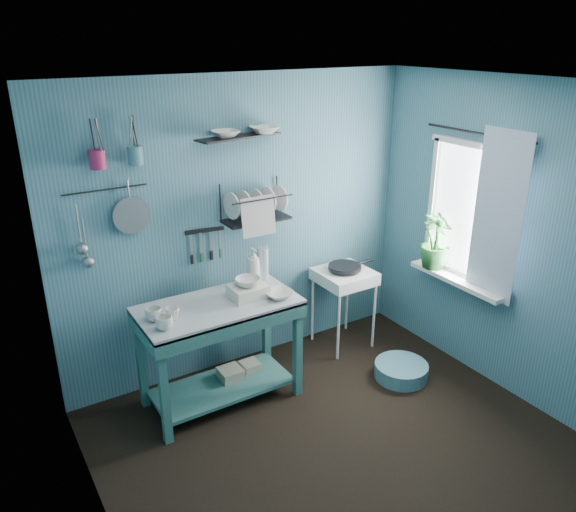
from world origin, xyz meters
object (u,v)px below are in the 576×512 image
frying_pan (345,267)px  floor_basin (401,371)px  dish_rack (256,202)px  utensil_cup_teal (135,155)px  mug_right (154,314)px  hotplate_stand (343,308)px  colander (131,215)px  storage_tin_large (231,380)px  wash_tub (248,291)px  water_bottle (263,263)px  potted_plant (436,241)px  storage_tin_small (250,372)px  mug_mid (173,314)px  soap_bottle (254,266)px  work_counter (221,353)px  mug_left (164,323)px  utensil_cup_magenta (98,159)px

frying_pan → floor_basin: bearing=-83.4°
dish_rack → utensil_cup_teal: size_ratio=4.23×
dish_rack → floor_basin: bearing=-34.8°
frying_pan → mug_right: bearing=-173.9°
hotplate_stand → colander: size_ratio=2.69×
storage_tin_large → wash_tub: bearing=-25.0°
water_bottle → floor_basin: (0.92, -0.75, -0.94)m
potted_plant → floor_basin: size_ratio=1.06×
wash_tub → floor_basin: 1.55m
hotplate_stand → storage_tin_small: (-1.06, -0.12, -0.28)m
frying_pan → utensil_cup_teal: size_ratio=2.31×
mug_right → floor_basin: bearing=-15.4°
mug_mid → wash_tub: wash_tub is taller
mug_mid → soap_bottle: bearing=18.0°
storage_tin_large → utensil_cup_teal: bearing=144.6°
water_bottle → storage_tin_large: 1.00m
water_bottle → floor_basin: size_ratio=0.61×
work_counter → water_bottle: (0.52, 0.22, 0.57)m
dish_rack → potted_plant: (1.43, -0.64, -0.42)m
work_counter → mug_left: size_ratio=9.91×
mug_left → utensil_cup_teal: 1.20m
work_counter → floor_basin: work_counter is taller
frying_pan → floor_basin: (0.09, -0.73, -0.73)m
dish_rack → soap_bottle: bearing=-117.8°
water_bottle → floor_basin: bearing=-39.2°
wash_tub → utensil_cup_teal: 1.31m
mug_left → storage_tin_small: mug_left is taller
colander → storage_tin_small: size_ratio=1.40×
mug_right → dish_rack: size_ratio=0.22×
dish_rack → utensil_cup_magenta: 1.29m
work_counter → storage_tin_small: bearing=18.0°
mug_right → mug_mid: bearing=-26.6°
wash_tub → storage_tin_small: wash_tub is taller
storage_tin_large → storage_tin_small: size_ratio=1.10×
mug_right → wash_tub: 0.75m
utensil_cup_teal → storage_tin_small: size_ratio=0.65×
potted_plant → storage_tin_large: (-1.87, 0.34, -0.96)m
water_bottle → colander: colander is taller
frying_pan → utensil_cup_magenta: size_ratio=2.31×
potted_plant → floor_basin: potted_plant is taller
work_counter → hotplate_stand: work_counter is taller
work_counter → colander: colander is taller
utensil_cup_teal → dish_rack: bearing=-3.1°
floor_basin → storage_tin_large: bearing=156.5°
mug_left → floor_basin: 2.13m
mug_mid → hotplate_stand: mug_mid is taller
mug_right → frying_pan: size_ratio=0.41×
storage_tin_small → floor_basin: 1.30m
mug_left → colander: bearing=88.2°
wash_tub → frying_pan: bearing=11.2°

